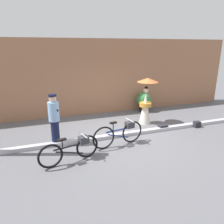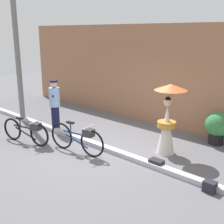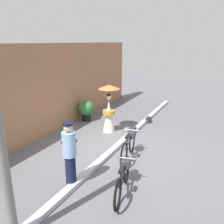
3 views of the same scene
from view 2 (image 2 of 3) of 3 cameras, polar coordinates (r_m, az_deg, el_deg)
The scene contains 11 objects.
ground_plane at distance 8.16m, azimuth -1.98°, elevation -7.21°, with size 30.00×30.00×0.00m, color slate.
building_wall at distance 10.09m, azimuth 10.42°, elevation 7.02°, with size 14.00×0.40×3.41m, color #9E6B4C.
sidewalk_curb at distance 8.14m, azimuth -1.99°, elevation -6.82°, with size 14.00×0.20×0.12m, color #B2B2B7.
bicycle_near_officer at distance 8.75m, azimuth -16.31°, elevation -3.53°, with size 1.70×0.56×0.75m.
bicycle_far_side at distance 7.78m, azimuth -6.65°, elevation -5.08°, with size 1.78×0.48×0.84m.
person_officer at distance 9.55m, azimuth -11.15°, elevation 1.52°, with size 0.34×0.34×1.67m.
person_with_parasol at distance 7.70m, azimuth 10.83°, elevation -1.28°, with size 0.84×0.84×1.88m.
potted_plant_by_door at distance 8.83m, azimuth 19.99°, elevation -2.71°, with size 0.71×0.70×0.94m.
backpack_on_pavement at distance 6.39m, azimuth 18.60°, elevation -13.67°, with size 0.25×0.19×0.23m.
backpack_spare at distance 7.14m, azimuth 8.67°, elevation -9.94°, with size 0.34×0.22×0.20m.
utility_pole at distance 10.81m, azimuth -18.06°, elevation 10.80°, with size 0.18×0.18×4.80m, color slate.
Camera 2 is at (5.27, -5.37, 3.15)m, focal length 46.62 mm.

